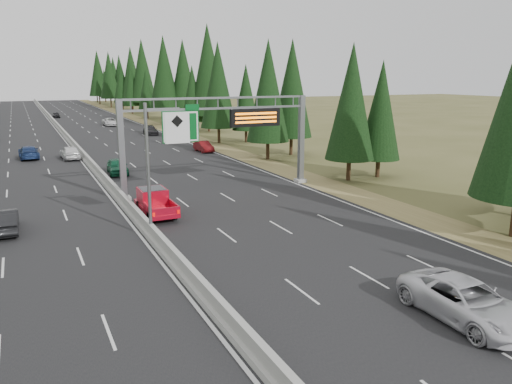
% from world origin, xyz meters
% --- Properties ---
extents(road, '(32.00, 260.00, 0.08)m').
position_xyz_m(road, '(0.00, 80.00, 0.04)').
color(road, black).
rests_on(road, ground).
extents(shoulder_right, '(3.60, 260.00, 0.06)m').
position_xyz_m(shoulder_right, '(17.80, 80.00, 0.03)').
color(shoulder_right, olive).
rests_on(shoulder_right, ground).
extents(median_barrier, '(0.70, 260.00, 0.85)m').
position_xyz_m(median_barrier, '(0.00, 80.00, 0.41)').
color(median_barrier, gray).
rests_on(median_barrier, road).
extents(sign_gantry, '(16.75, 0.98, 7.80)m').
position_xyz_m(sign_gantry, '(8.92, 34.88, 5.27)').
color(sign_gantry, slate).
rests_on(sign_gantry, road).
extents(hov_sign_pole, '(2.80, 0.50, 8.00)m').
position_xyz_m(hov_sign_pole, '(0.58, 24.97, 4.72)').
color(hov_sign_pole, slate).
rests_on(hov_sign_pole, road).
extents(tree_row_right, '(12.05, 240.39, 18.66)m').
position_xyz_m(tree_row_right, '(22.24, 71.48, 9.30)').
color(tree_row_right, black).
rests_on(tree_row_right, ground).
extents(silver_minivan, '(2.70, 5.77, 1.60)m').
position_xyz_m(silver_minivan, '(8.76, 9.38, 0.88)').
color(silver_minivan, silver).
rests_on(silver_minivan, road).
extents(red_pickup, '(1.92, 5.38, 1.75)m').
position_xyz_m(red_pickup, '(1.50, 30.15, 1.05)').
color(red_pickup, black).
rests_on(red_pickup, road).
extents(car_ahead_green, '(2.07, 4.58, 1.53)m').
position_xyz_m(car_ahead_green, '(1.84, 46.13, 0.84)').
color(car_ahead_green, '#155E3C').
rests_on(car_ahead_green, road).
extents(car_ahead_dkred, '(1.55, 4.12, 1.34)m').
position_xyz_m(car_ahead_dkred, '(14.50, 56.45, 0.75)').
color(car_ahead_dkred, maroon).
rests_on(car_ahead_dkred, road).
extents(car_ahead_dkgrey, '(2.37, 5.01, 1.41)m').
position_xyz_m(car_ahead_dkgrey, '(12.97, 78.10, 0.79)').
color(car_ahead_dkgrey, black).
rests_on(car_ahead_dkgrey, road).
extents(car_ahead_white, '(2.50, 5.38, 1.49)m').
position_xyz_m(car_ahead_white, '(9.53, 96.34, 0.83)').
color(car_ahead_white, silver).
rests_on(car_ahead_white, road).
extents(car_ahead_far, '(1.57, 3.83, 1.30)m').
position_xyz_m(car_ahead_far, '(1.50, 121.12, 0.73)').
color(car_ahead_far, black).
rests_on(car_ahead_far, road).
extents(car_onc_near, '(1.61, 4.47, 1.47)m').
position_xyz_m(car_onc_near, '(-7.95, 29.94, 0.81)').
color(car_onc_near, black).
rests_on(car_onc_near, road).
extents(car_onc_blue, '(2.28, 5.26, 1.51)m').
position_xyz_m(car_onc_blue, '(-5.81, 60.07, 0.83)').
color(car_onc_blue, navy).
rests_on(car_onc_blue, road).
extents(car_onc_white, '(2.20, 4.73, 1.57)m').
position_xyz_m(car_onc_white, '(-1.50, 57.65, 0.86)').
color(car_onc_white, silver).
rests_on(car_onc_white, road).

